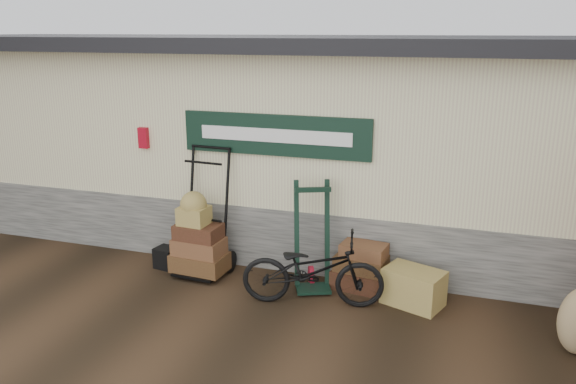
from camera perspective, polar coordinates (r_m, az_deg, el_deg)
The scene contains 8 objects.
ground at distance 7.15m, azimuth -1.49°, elevation -11.30°, with size 80.00×80.00×0.00m, color black.
station_building at distance 9.13m, azimuth 4.11°, elevation 5.52°, with size 14.40×4.10×3.20m.
porter_trolley at distance 7.84m, azimuth -8.42°, elevation -1.83°, with size 0.90×0.67×1.80m, color black, non-canonical shape.
green_barrow at distance 7.30m, azimuth 2.49°, elevation -4.53°, with size 0.52×0.44×1.44m, color black, non-canonical shape.
suitcase_stack at distance 7.49m, azimuth 7.43°, elevation -7.42°, with size 0.72×0.45×0.64m, color #3B2312, non-canonical shape.
wicker_hamper at distance 7.22m, azimuth 12.63°, elevation -9.42°, with size 0.70×0.46×0.46m, color olive.
black_trunk at distance 8.29m, azimuth -12.25°, elevation -6.53°, with size 0.30×0.26×0.30m, color black.
bicycle at distance 6.94m, azimuth 2.53°, elevation -7.53°, with size 1.76×0.61×1.02m, color black.
Camera 1 is at (2.11, -5.98, 3.30)m, focal length 35.00 mm.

